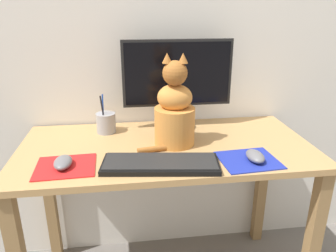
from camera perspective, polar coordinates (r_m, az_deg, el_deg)
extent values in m
cube|color=silver|center=(1.57, -2.01, 19.23)|extent=(7.00, 0.04, 2.50)
cube|color=tan|center=(1.37, -0.36, -3.73)|extent=(1.20, 0.59, 0.02)
cube|color=olive|center=(1.53, 23.72, -18.94)|extent=(0.05, 0.05, 0.71)
cube|color=olive|center=(1.80, -19.86, -11.90)|extent=(0.05, 0.05, 0.71)
cube|color=olive|center=(1.90, 15.95, -9.69)|extent=(0.05, 0.05, 0.71)
cylinder|color=black|center=(1.55, 1.57, 0.02)|extent=(0.17, 0.17, 0.01)
cylinder|color=black|center=(1.53, 1.59, 1.91)|extent=(0.04, 0.04, 0.10)
cube|color=black|center=(1.48, 1.67, 9.18)|extent=(0.50, 0.02, 0.30)
cube|color=black|center=(1.47, 1.73, 9.10)|extent=(0.47, 0.00, 0.27)
cube|color=black|center=(1.18, -1.32, -6.67)|extent=(0.43, 0.20, 0.02)
cube|color=black|center=(1.17, -1.33, -6.15)|extent=(0.41, 0.18, 0.01)
cube|color=red|center=(1.23, -17.41, -6.76)|extent=(0.22, 0.19, 0.00)
cube|color=#1E2D9E|center=(1.26, 13.84, -5.78)|extent=(0.22, 0.20, 0.00)
ellipsoid|color=slate|center=(1.22, -17.81, -6.03)|extent=(0.06, 0.11, 0.03)
ellipsoid|color=slate|center=(1.25, 14.94, -5.10)|extent=(0.06, 0.10, 0.03)
cylinder|color=#D6893D|center=(1.34, 1.16, -0.01)|extent=(0.19, 0.19, 0.16)
ellipsoid|color=#D6893D|center=(1.30, 1.19, 5.00)|extent=(0.16, 0.14, 0.11)
sphere|color=#A36028|center=(1.27, 1.22, 9.19)|extent=(0.11, 0.11, 0.10)
cone|color=#A36028|center=(1.26, -0.16, 11.76)|extent=(0.04, 0.04, 0.04)
cone|color=#A36028|center=(1.26, 2.64, 11.74)|extent=(0.04, 0.04, 0.04)
cylinder|color=#A36028|center=(1.30, -0.71, -3.80)|extent=(0.21, 0.06, 0.02)
cylinder|color=#99999E|center=(1.50, -10.73, 0.53)|extent=(0.09, 0.09, 0.09)
cylinder|color=#1E47B2|center=(1.49, -11.27, 2.82)|extent=(0.01, 0.01, 0.14)
cylinder|color=black|center=(1.46, -11.30, 2.50)|extent=(0.02, 0.01, 0.14)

